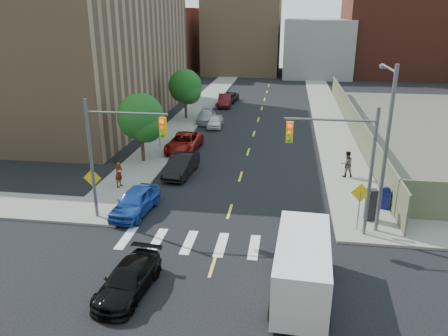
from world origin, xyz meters
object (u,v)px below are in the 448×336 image
(parked_car_black, at_px, (181,165))
(pedestrian_west, at_px, (119,173))
(payphone, at_px, (371,205))
(parked_car_maroon, at_px, (225,100))
(mailbox, at_px, (385,198))
(parked_car_grey, at_px, (229,97))
(parked_car_red, at_px, (184,143))
(parked_car_silver, at_px, (206,116))
(parked_car_white, at_px, (215,121))
(pedestrian_east, at_px, (347,164))
(parked_car_blue, at_px, (135,201))
(black_sedan, at_px, (128,280))
(cargo_van, at_px, (302,265))

(parked_car_black, bearing_deg, pedestrian_west, -133.23)
(payphone, bearing_deg, pedestrian_west, 162.24)
(parked_car_maroon, distance_m, payphone, 33.37)
(mailbox, distance_m, payphone, 2.08)
(parked_car_black, relative_size, parked_car_grey, 1.04)
(parked_car_red, relative_size, parked_car_silver, 1.17)
(parked_car_white, distance_m, mailbox, 22.81)
(parked_car_red, distance_m, pedestrian_east, 13.87)
(parked_car_maroon, xyz_separation_m, mailbox, (13.93, -29.09, 0.06))
(parked_car_black, distance_m, payphone, 13.76)
(parked_car_red, distance_m, pedestrian_west, 9.29)
(parked_car_silver, bearing_deg, parked_car_red, -94.35)
(parked_car_blue, distance_m, parked_car_white, 21.00)
(parked_car_grey, height_order, black_sedan, black_sedan)
(parked_car_red, relative_size, pedestrian_east, 2.84)
(mailbox, bearing_deg, parked_car_black, 175.12)
(black_sedan, relative_size, cargo_van, 0.76)
(parked_car_blue, relative_size, parked_car_grey, 1.00)
(parked_car_grey, xyz_separation_m, pedestrian_west, (-3.24, -31.11, 0.52))
(parked_car_maroon, bearing_deg, pedestrian_east, -68.71)
(parked_car_blue, height_order, payphone, payphone)
(parked_car_blue, bearing_deg, parked_car_silver, 95.87)
(parked_car_silver, relative_size, pedestrian_east, 2.43)
(payphone, xyz_separation_m, pedestrian_west, (-15.92, 2.72, 0.06))
(parked_car_black, distance_m, parked_car_silver, 16.30)
(pedestrian_west, bearing_deg, payphone, -93.27)
(parked_car_white, relative_size, parked_car_grey, 0.83)
(parked_car_white, xyz_separation_m, mailbox, (13.40, -18.45, 0.20))
(parked_car_black, height_order, parked_car_red, parked_car_black)
(parked_car_blue, xyz_separation_m, pedestrian_east, (13.03, 7.72, 0.35))
(parked_car_grey, bearing_deg, payphone, -63.80)
(pedestrian_east, bearing_deg, parked_car_grey, -76.77)
(parked_car_blue, distance_m, parked_car_black, 6.83)
(parked_car_silver, height_order, black_sedan, parked_car_silver)
(parked_car_black, xyz_separation_m, payphone, (12.41, -5.95, 0.32))
(parked_car_blue, xyz_separation_m, cargo_van, (9.57, -6.46, 0.59))
(parked_car_red, relative_size, mailbox, 3.92)
(payphone, bearing_deg, parked_car_blue, 175.26)
(parked_car_blue, bearing_deg, parked_car_grey, 94.42)
(parked_car_grey, xyz_separation_m, cargo_van, (8.69, -41.08, 0.73))
(black_sedan, distance_m, mailbox, 15.98)
(parked_car_silver, distance_m, parked_car_white, 2.41)
(cargo_van, relative_size, pedestrian_west, 2.90)
(parked_car_black, relative_size, parked_car_maroon, 1.00)
(parked_car_blue, distance_m, payphone, 13.59)
(black_sedan, xyz_separation_m, cargo_van, (7.27, 1.10, 0.72))
(cargo_van, bearing_deg, pedestrian_east, 79.20)
(parked_car_black, relative_size, cargo_van, 0.80)
(pedestrian_west, bearing_deg, black_sedan, -150.74)
(parked_car_silver, xyz_separation_m, pedestrian_west, (-2.36, -19.49, 0.46))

